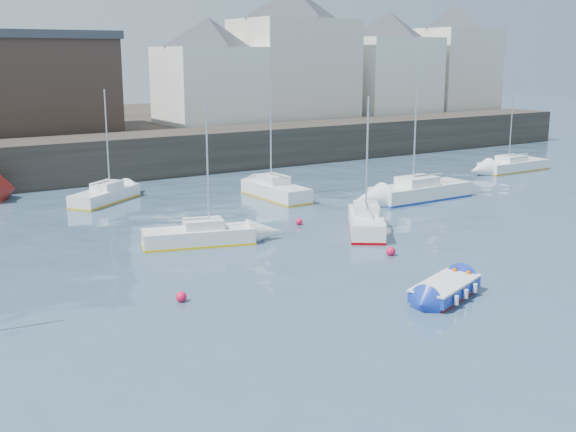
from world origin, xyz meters
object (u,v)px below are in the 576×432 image
sailboat_d (420,191)px  sailboat_f (275,190)px  blue_dinghy (445,289)px  sailboat_g (513,165)px  sailboat_c (366,222)px  buoy_near (181,302)px  sailboat_h (105,195)px  sailboat_b (199,235)px  buoy_far (299,225)px  buoy_mid (391,255)px

sailboat_d → sailboat_f: size_ratio=1.18×
blue_dinghy → sailboat_g: sailboat_g is taller
blue_dinghy → sailboat_c: size_ratio=0.54×
sailboat_d → buoy_near: sailboat_d is taller
blue_dinghy → buoy_near: (-8.25, 4.90, -0.35)m
sailboat_g → sailboat_h: sailboat_g is taller
buoy_near → sailboat_h: bearing=78.9°
sailboat_d → sailboat_f: (-7.27, 5.11, -0.01)m
sailboat_c → buoy_near: size_ratio=16.83×
sailboat_d → sailboat_g: sailboat_d is taller
blue_dinghy → sailboat_h: bearing=100.9°
sailboat_b → sailboat_h: 12.02m
blue_dinghy → buoy_far: size_ratio=9.97×
sailboat_c → sailboat_d: (8.04, 4.70, 0.01)m
sailboat_g → buoy_near: bearing=-158.2°
sailboat_c → sailboat_h: size_ratio=1.00×
sailboat_c → sailboat_f: (0.76, 9.80, -0.00)m
buoy_near → buoy_mid: 10.40m
sailboat_b → sailboat_g: bearing=12.6°
sailboat_h → blue_dinghy: bearing=-79.1°
blue_dinghy → sailboat_d: sailboat_d is taller
sailboat_b → buoy_near: (-4.06, -6.88, -0.43)m
sailboat_b → buoy_mid: sailboat_b is taller
sailboat_h → buoy_mid: size_ratio=16.02×
blue_dinghy → sailboat_g: 31.49m
sailboat_b → sailboat_h: sailboat_h is taller
sailboat_c → sailboat_b: bearing=163.7°
blue_dinghy → sailboat_c: sailboat_c is taller
blue_dinghy → sailboat_h: size_ratio=0.54×
sailboat_d → buoy_mid: bearing=-138.6°
sailboat_b → buoy_mid: size_ratio=15.96×
sailboat_c → sailboat_f: 9.83m
sailboat_h → buoy_mid: 19.51m
blue_dinghy → sailboat_h: (-4.56, 23.79, 0.08)m
sailboat_g → buoy_far: 24.29m
sailboat_c → buoy_near: 12.97m
buoy_near → buoy_mid: buoy_mid is taller
sailboat_g → buoy_far: bearing=-166.0°
sailboat_f → sailboat_g: (20.87, -0.78, -0.08)m
sailboat_f → buoy_mid: bearing=-100.4°
sailboat_d → buoy_far: size_ratio=23.82×
sailboat_b → sailboat_f: bearing=40.1°
sailboat_c → buoy_mid: (-1.76, -3.94, -0.51)m
sailboat_d → sailboat_g: (13.60, 4.33, -0.09)m
sailboat_b → buoy_mid: bearing=-44.9°
blue_dinghy → sailboat_h: sailboat_h is taller
sailboat_d → buoy_mid: sailboat_d is taller
sailboat_h → buoy_near: sailboat_h is taller
sailboat_h → sailboat_g: bearing=-10.1°
sailboat_f → buoy_mid: 13.99m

